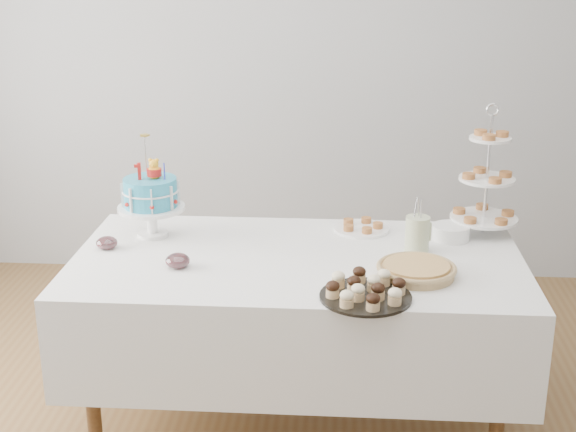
# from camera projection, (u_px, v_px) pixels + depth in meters

# --- Properties ---
(walls) EXTENTS (5.04, 4.04, 2.70)m
(walls) POSITION_uv_depth(u_px,v_px,m) (293.00, 141.00, 2.95)
(walls) COLOR #AAACAF
(walls) RESTS_ON floor
(table) EXTENTS (1.92, 1.02, 0.77)m
(table) POSITION_uv_depth(u_px,v_px,m) (297.00, 306.00, 3.49)
(table) COLOR silver
(table) RESTS_ON floor
(birthday_cake) EXTENTS (0.30, 0.30, 0.47)m
(birthday_cake) POSITION_uv_depth(u_px,v_px,m) (151.00, 209.00, 3.63)
(birthday_cake) COLOR white
(birthday_cake) RESTS_ON table
(cupcake_tray) EXTENTS (0.35, 0.35, 0.08)m
(cupcake_tray) POSITION_uv_depth(u_px,v_px,m) (366.00, 289.00, 3.01)
(cupcake_tray) COLOR black
(cupcake_tray) RESTS_ON table
(pie) EXTENTS (0.32, 0.32, 0.05)m
(pie) POSITION_uv_depth(u_px,v_px,m) (416.00, 269.00, 3.21)
(pie) COLOR tan
(pie) RESTS_ON table
(tiered_stand) EXTENTS (0.31, 0.31, 0.60)m
(tiered_stand) POSITION_uv_depth(u_px,v_px,m) (487.00, 180.00, 3.64)
(tiered_stand) COLOR silver
(tiered_stand) RESTS_ON table
(plate_stack) EXTENTS (0.17, 0.17, 0.07)m
(plate_stack) POSITION_uv_depth(u_px,v_px,m) (451.00, 232.00, 3.62)
(plate_stack) COLOR white
(plate_stack) RESTS_ON table
(pastry_plate) EXTENTS (0.26, 0.26, 0.04)m
(pastry_plate) POSITION_uv_depth(u_px,v_px,m) (362.00, 227.00, 3.73)
(pastry_plate) COLOR white
(pastry_plate) RESTS_ON table
(jam_bowl_a) EXTENTS (0.10, 0.10, 0.06)m
(jam_bowl_a) POSITION_uv_depth(u_px,v_px,m) (178.00, 261.00, 3.30)
(jam_bowl_a) COLOR silver
(jam_bowl_a) RESTS_ON table
(jam_bowl_b) EXTENTS (0.09, 0.09, 0.06)m
(jam_bowl_b) POSITION_uv_depth(u_px,v_px,m) (107.00, 243.00, 3.51)
(jam_bowl_b) COLOR silver
(jam_bowl_b) RESTS_ON table
(utensil_pitcher) EXTENTS (0.11, 0.11, 0.24)m
(utensil_pitcher) POSITION_uv_depth(u_px,v_px,m) (417.00, 232.00, 3.46)
(utensil_pitcher) COLOR white
(utensil_pitcher) RESTS_ON table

